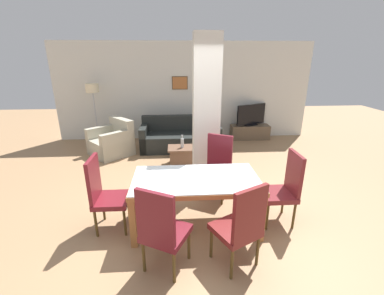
{
  "coord_description": "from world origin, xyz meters",
  "views": [
    {
      "loc": [
        -0.26,
        -3.14,
        2.3
      ],
      "look_at": [
        0.0,
        0.82,
        0.89
      ],
      "focal_mm": 24.0,
      "sensor_mm": 36.0,
      "label": 1
    }
  ],
  "objects": [
    {
      "name": "back_wall",
      "position": [
        -0.0,
        4.26,
        1.35
      ],
      "size": [
        7.2,
        0.09,
        2.7
      ],
      "color": "silver",
      "rests_on": "ground_plane"
    },
    {
      "name": "ground_plane",
      "position": [
        0.0,
        0.0,
        0.0
      ],
      "size": [
        18.0,
        18.0,
        0.0
      ],
      "primitive_type": "plane",
      "color": "#A17B55"
    },
    {
      "name": "dining_chair_head_right",
      "position": [
        1.26,
        0.0,
        0.56
      ],
      "size": [
        0.46,
        0.46,
        1.06
      ],
      "rotation": [
        0.0,
        0.0,
        1.57
      ],
      "color": "maroon",
      "rests_on": "ground_plane"
    },
    {
      "name": "tv_screen",
      "position": [
        1.91,
        3.98,
        0.7
      ],
      "size": [
        0.91,
        0.45,
        0.61
      ],
      "rotation": [
        0.0,
        0.0,
        3.57
      ],
      "color": "black",
      "rests_on": "tv_stand"
    },
    {
      "name": "dining_chair_head_left",
      "position": [
        -1.25,
        0.0,
        0.56
      ],
      "size": [
        0.46,
        0.46,
        1.06
      ],
      "rotation": [
        0.0,
        0.0,
        -1.57
      ],
      "color": "maroon",
      "rests_on": "ground_plane"
    },
    {
      "name": "dining_chair_near_left",
      "position": [
        -0.43,
        -0.83,
        0.56
      ],
      "size": [
        0.62,
        0.62,
        1.06
      ],
      "rotation": [
        0.0,
        0.0,
        -0.48
      ],
      "color": "maroon",
      "rests_on": "ground_plane"
    },
    {
      "name": "tv_stand",
      "position": [
        1.91,
        3.98,
        0.2
      ],
      "size": [
        1.1,
        0.4,
        0.41
      ],
      "color": "brown",
      "rests_on": "ground_plane"
    },
    {
      "name": "dining_chair_far_right",
      "position": [
        0.43,
        0.83,
        0.56
      ],
      "size": [
        0.62,
        0.62,
        1.06
      ],
      "rotation": [
        0.0,
        0.0,
        2.66
      ],
      "color": "maroon",
      "rests_on": "ground_plane"
    },
    {
      "name": "bottle",
      "position": [
        -0.12,
        2.21,
        0.51
      ],
      "size": [
        0.07,
        0.07,
        0.29
      ],
      "color": "#B2B7BC",
      "rests_on": "coffee_table"
    },
    {
      "name": "sofa",
      "position": [
        -0.14,
        3.27,
        0.29
      ],
      "size": [
        2.02,
        0.88,
        0.83
      ],
      "rotation": [
        0.0,
        0.0,
        3.14
      ],
      "color": "black",
      "rests_on": "ground_plane"
    },
    {
      "name": "coffee_table",
      "position": [
        -0.06,
        2.21,
        0.21
      ],
      "size": [
        0.77,
        0.47,
        0.4
      ],
      "color": "brown",
      "rests_on": "ground_plane"
    },
    {
      "name": "armchair",
      "position": [
        -1.83,
        2.96,
        0.3
      ],
      "size": [
        1.21,
        1.21,
        0.86
      ],
      "rotation": [
        0.0,
        0.0,
        2.3
      ],
      "color": "#B4AF98",
      "rests_on": "ground_plane"
    },
    {
      "name": "dining_chair_near_right",
      "position": [
        0.43,
        -0.82,
        0.56
      ],
      "size": [
        0.62,
        0.62,
        1.06
      ],
      "rotation": [
        0.0,
        0.0,
        0.48
      ],
      "color": "maroon",
      "rests_on": "ground_plane"
    },
    {
      "name": "floor_lamp",
      "position": [
        -2.42,
        3.85,
        1.37
      ],
      "size": [
        0.33,
        0.33,
        1.63
      ],
      "color": "#B7B7BC",
      "rests_on": "ground_plane"
    },
    {
      "name": "dining_table",
      "position": [
        0.0,
        0.0,
        0.59
      ],
      "size": [
        1.74,
        0.93,
        0.74
      ],
      "color": "#A66937",
      "rests_on": "ground_plane"
    },
    {
      "name": "divider_pillar",
      "position": [
        0.31,
        1.48,
        1.35
      ],
      "size": [
        0.48,
        0.35,
        2.7
      ],
      "color": "silver",
      "rests_on": "ground_plane"
    }
  ]
}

